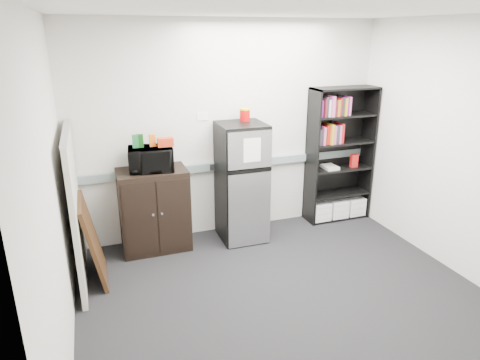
{
  "coord_description": "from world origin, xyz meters",
  "views": [
    {
      "loc": [
        -1.66,
        -3.32,
        2.52
      ],
      "look_at": [
        -0.16,
        0.9,
        0.98
      ],
      "focal_mm": 32.0,
      "sensor_mm": 36.0,
      "label": 1
    }
  ],
  "objects": [
    {
      "name": "cabinet",
      "position": [
        -1.05,
        1.5,
        0.5
      ],
      "size": [
        0.8,
        0.53,
        1.01
      ],
      "color": "black",
      "rests_on": "floor"
    },
    {
      "name": "cubicle_partition",
      "position": [
        -1.9,
        1.08,
        0.81
      ],
      "size": [
        0.06,
        1.3,
        1.62
      ],
      "color": "#9B9889",
      "rests_on": "floor"
    },
    {
      "name": "refrigerator",
      "position": [
        0.04,
        1.42,
        0.75
      ],
      "size": [
        0.57,
        0.6,
        1.5
      ],
      "rotation": [
        0.0,
        0.0,
        -0.02
      ],
      "color": "black",
      "rests_on": "floor"
    },
    {
      "name": "microwave",
      "position": [
        -1.05,
        1.48,
        1.15
      ],
      "size": [
        0.53,
        0.39,
        0.28
      ],
      "primitive_type": "imported",
      "rotation": [
        0.0,
        0.0,
        -0.1
      ],
      "color": "black",
      "rests_on": "cabinet"
    },
    {
      "name": "floor",
      "position": [
        0.0,
        0.0,
        0.0
      ],
      "size": [
        4.0,
        4.0,
        0.0
      ],
      "primitive_type": "plane",
      "color": "black",
      "rests_on": "ground"
    },
    {
      "name": "wall_back",
      "position": [
        0.0,
        1.75,
        1.35
      ],
      "size": [
        4.0,
        0.02,
        2.7
      ],
      "primitive_type": "cube",
      "color": "silver",
      "rests_on": "floor"
    },
    {
      "name": "framed_poster",
      "position": [
        -1.77,
        1.02,
        0.46
      ],
      "size": [
        0.21,
        0.71,
        0.91
      ],
      "rotation": [
        0.0,
        -0.19,
        0.0
      ],
      "color": "black",
      "rests_on": "floor"
    },
    {
      "name": "ceiling",
      "position": [
        0.0,
        0.0,
        2.7
      ],
      "size": [
        4.0,
        3.5,
        0.02
      ],
      "primitive_type": "cube",
      "color": "white",
      "rests_on": "wall_back"
    },
    {
      "name": "wall_right",
      "position": [
        2.0,
        0.0,
        1.35
      ],
      "size": [
        0.02,
        3.5,
        2.7
      ],
      "primitive_type": "cube",
      "color": "silver",
      "rests_on": "floor"
    },
    {
      "name": "snack_bag",
      "position": [
        -0.87,
        1.47,
        1.33
      ],
      "size": [
        0.19,
        0.11,
        0.1
      ],
      "primitive_type": "cube",
      "rotation": [
        0.0,
        0.0,
        -0.06
      ],
      "color": "red",
      "rests_on": "microwave"
    },
    {
      "name": "snack_box_a",
      "position": [
        -1.2,
        1.52,
        1.36
      ],
      "size": [
        0.08,
        0.06,
        0.15
      ],
      "primitive_type": "cube",
      "rotation": [
        0.0,
        0.0,
        -0.12
      ],
      "color": "#1B612F",
      "rests_on": "microwave"
    },
    {
      "name": "coffee_can",
      "position": [
        0.13,
        1.55,
        1.59
      ],
      "size": [
        0.13,
        0.13,
        0.18
      ],
      "color": "#AD0807",
      "rests_on": "refrigerator"
    },
    {
      "name": "wall_left",
      "position": [
        -2.0,
        0.0,
        1.35
      ],
      "size": [
        0.02,
        3.5,
        2.7
      ],
      "primitive_type": "cube",
      "color": "silver",
      "rests_on": "floor"
    },
    {
      "name": "wall_note",
      "position": [
        -0.35,
        1.74,
        1.55
      ],
      "size": [
        0.14,
        0.0,
        0.1
      ],
      "primitive_type": "cube",
      "color": "white",
      "rests_on": "wall_back"
    },
    {
      "name": "electrical_raceway",
      "position": [
        0.0,
        1.72,
        0.9
      ],
      "size": [
        3.92,
        0.05,
        0.1
      ],
      "primitive_type": "cube",
      "color": "gray",
      "rests_on": "wall_back"
    },
    {
      "name": "snack_box_c",
      "position": [
        -1.01,
        1.52,
        1.35
      ],
      "size": [
        0.07,
        0.05,
        0.14
      ],
      "primitive_type": "cube",
      "rotation": [
        0.0,
        0.0,
        -0.01
      ],
      "color": "orange",
      "rests_on": "microwave"
    },
    {
      "name": "snack_box_b",
      "position": [
        -1.15,
        1.52,
        1.36
      ],
      "size": [
        0.08,
        0.06,
        0.15
      ],
      "primitive_type": "cube",
      "rotation": [
        0.0,
        0.0,
        -0.18
      ],
      "color": "#0D3C0F",
      "rests_on": "microwave"
    },
    {
      "name": "bookshelf",
      "position": [
        1.53,
        1.57,
        0.91
      ],
      "size": [
        0.9,
        0.34,
        1.85
      ],
      "color": "black",
      "rests_on": "floor"
    }
  ]
}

